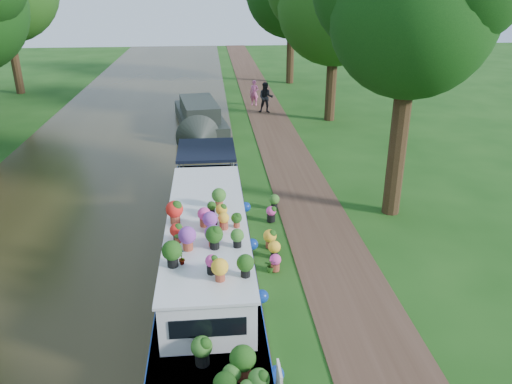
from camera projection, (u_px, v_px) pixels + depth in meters
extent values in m
plane|color=#164110|center=(292.00, 264.00, 13.58)|extent=(100.00, 100.00, 0.00)
cube|color=black|center=(66.00, 275.00, 13.07)|extent=(10.00, 100.00, 0.02)
cube|color=#412B1E|center=(335.00, 262.00, 13.68)|extent=(2.20, 100.00, 0.03)
cube|color=silver|center=(209.00, 255.00, 13.29)|extent=(2.20, 12.00, 0.75)
cube|color=navy|center=(208.00, 244.00, 13.17)|extent=(2.24, 12.04, 0.12)
cube|color=silver|center=(207.00, 239.00, 12.21)|extent=(1.80, 7.00, 1.05)
cube|color=silver|center=(207.00, 219.00, 11.99)|extent=(1.90, 7.10, 0.06)
cube|color=black|center=(244.00, 235.00, 12.26)|extent=(0.03, 6.40, 0.38)
cube|color=black|center=(170.00, 238.00, 12.10)|extent=(0.03, 6.40, 0.38)
cube|color=black|center=(206.00, 150.00, 16.64)|extent=(1.90, 2.40, 0.10)
cube|color=white|center=(279.00, 381.00, 8.18)|extent=(0.04, 0.45, 0.55)
imported|color=#184111|center=(182.00, 256.00, 9.93)|extent=(0.25, 0.24, 0.39)
imported|color=#184111|center=(214.00, 221.00, 11.43)|extent=(0.26, 0.26, 0.34)
cylinder|color=black|center=(398.00, 147.00, 15.77)|extent=(0.56, 0.56, 4.55)
sphere|color=black|center=(413.00, 15.00, 14.23)|extent=(4.80, 4.80, 4.80)
cylinder|color=black|center=(331.00, 85.00, 26.97)|extent=(0.56, 0.56, 3.85)
sphere|color=#184111|center=(336.00, 6.00, 25.39)|extent=(6.00, 6.00, 6.00)
cylinder|color=black|center=(290.00, 54.00, 36.94)|extent=(0.56, 0.56, 4.20)
cylinder|color=black|center=(15.00, 61.00, 33.44)|extent=(0.56, 0.56, 4.38)
cube|color=black|center=(200.00, 119.00, 26.46)|extent=(2.98, 6.86, 0.66)
cube|color=black|center=(199.00, 108.00, 25.67)|extent=(2.17, 4.06, 0.77)
imported|color=pink|center=(254.00, 93.00, 30.62)|extent=(0.65, 0.56, 1.52)
imported|color=black|center=(266.00, 98.00, 28.80)|extent=(0.95, 0.80, 1.75)
imported|color=#2A5B1B|center=(272.00, 265.00, 13.18)|extent=(0.42, 0.39, 0.38)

